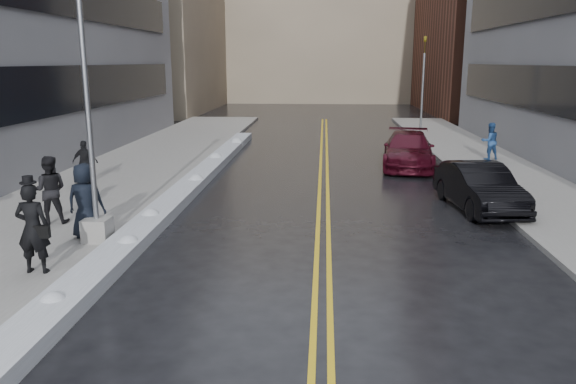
% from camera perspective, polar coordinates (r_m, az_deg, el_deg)
% --- Properties ---
extents(ground, '(160.00, 160.00, 0.00)m').
position_cam_1_polar(ground, '(12.64, -8.02, -8.69)').
color(ground, black).
rests_on(ground, ground).
extents(sidewalk_west, '(5.50, 50.00, 0.15)m').
position_cam_1_polar(sidewalk_west, '(23.46, -16.95, 1.26)').
color(sidewalk_west, gray).
rests_on(sidewalk_west, ground).
extents(sidewalk_east, '(4.00, 50.00, 0.15)m').
position_cam_1_polar(sidewalk_east, '(23.22, 22.49, 0.71)').
color(sidewalk_east, gray).
rests_on(sidewalk_east, ground).
extents(lane_line_left, '(0.12, 50.00, 0.01)m').
position_cam_1_polar(lane_line_left, '(21.98, 3.25, 0.86)').
color(lane_line_left, gold).
rests_on(lane_line_left, ground).
extents(lane_line_right, '(0.12, 50.00, 0.01)m').
position_cam_1_polar(lane_line_right, '(21.98, 4.03, 0.85)').
color(lane_line_right, gold).
rests_on(lane_line_right, ground).
extents(snow_ridge, '(0.90, 30.00, 0.34)m').
position_cam_1_polar(snow_ridge, '(20.59, -10.27, 0.30)').
color(snow_ridge, silver).
rests_on(snow_ridge, ground).
extents(building_west_far, '(14.00, 22.00, 18.00)m').
position_cam_1_polar(building_west_far, '(58.48, -14.90, 16.97)').
color(building_west_far, gray).
rests_on(building_west_far, ground).
extents(building_far, '(36.00, 16.00, 22.00)m').
position_cam_1_polar(building_far, '(71.76, 3.46, 18.18)').
color(building_far, gray).
rests_on(building_far, ground).
extents(lamppost, '(0.65, 0.65, 7.62)m').
position_cam_1_polar(lamppost, '(14.82, -19.38, 4.10)').
color(lamppost, gray).
rests_on(lamppost, sidewalk_west).
extents(fire_hydrant, '(0.26, 0.26, 0.73)m').
position_cam_1_polar(fire_hydrant, '(22.82, 20.22, 1.91)').
color(fire_hydrant, maroon).
rests_on(fire_hydrant, sidewalk_east).
extents(traffic_signal, '(0.16, 0.20, 6.00)m').
position_cam_1_polar(traffic_signal, '(36.01, 13.54, 10.77)').
color(traffic_signal, gray).
rests_on(traffic_signal, sidewalk_east).
extents(pedestrian_fedora, '(0.75, 0.50, 2.00)m').
position_cam_1_polar(pedestrian_fedora, '(13.34, -24.49, -3.39)').
color(pedestrian_fedora, black).
rests_on(pedestrian_fedora, sidewalk_west).
extents(pedestrian_b, '(1.09, 0.94, 1.94)m').
position_cam_1_polar(pedestrian_b, '(17.26, -23.05, 0.21)').
color(pedestrian_b, black).
rests_on(pedestrian_b, sidewalk_west).
extents(pedestrian_c, '(0.98, 0.64, 1.99)m').
position_cam_1_polar(pedestrian_c, '(15.47, -19.89, -0.85)').
color(pedestrian_c, black).
rests_on(pedestrian_c, sidewalk_west).
extents(pedestrian_d, '(0.97, 0.45, 1.63)m').
position_cam_1_polar(pedestrian_d, '(22.56, -19.91, 2.89)').
color(pedestrian_d, black).
rests_on(pedestrian_d, sidewalk_west).
extents(pedestrian_east, '(0.96, 0.82, 1.73)m').
position_cam_1_polar(pedestrian_east, '(28.07, 19.81, 4.88)').
color(pedestrian_east, navy).
rests_on(pedestrian_east, sidewalk_east).
extents(car_black, '(2.15, 4.71, 1.50)m').
position_cam_1_polar(car_black, '(18.93, 18.85, 0.46)').
color(car_black, black).
rests_on(car_black, ground).
extents(car_maroon, '(2.84, 5.62, 1.56)m').
position_cam_1_polar(car_maroon, '(25.85, 12.13, 4.19)').
color(car_maroon, '#3B0915').
rests_on(car_maroon, ground).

